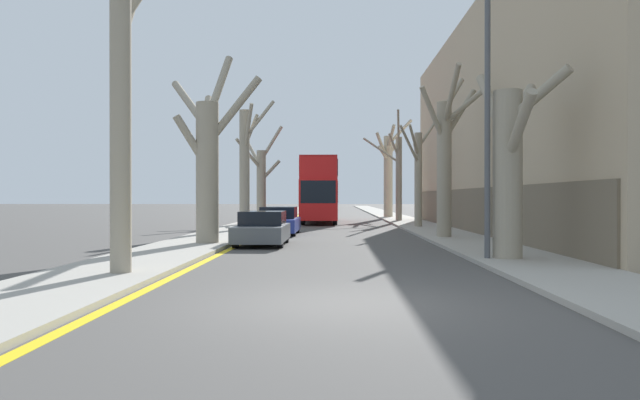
# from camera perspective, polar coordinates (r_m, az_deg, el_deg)

# --- Properties ---
(ground_plane) EXTENTS (300.00, 300.00, 0.00)m
(ground_plane) POSITION_cam_1_polar(r_m,az_deg,el_deg) (9.83, 1.35, -10.37)
(ground_plane) COLOR #4C4947
(sidewalk_left) EXTENTS (2.92, 120.00, 0.12)m
(sidewalk_left) POSITION_cam_1_polar(r_m,az_deg,el_deg) (59.93, -3.58, -1.43)
(sidewalk_left) COLOR #A39E93
(sidewalk_left) RESTS_ON ground
(sidewalk_right) EXTENTS (2.92, 120.00, 0.12)m
(sidewalk_right) POSITION_cam_1_polar(r_m,az_deg,el_deg) (59.92, 6.59, -1.44)
(sidewalk_right) COLOR #A39E93
(sidewalk_right) RESTS_ON ground
(building_facade_right) EXTENTS (10.08, 31.94, 11.32)m
(building_facade_right) POSITION_cam_1_polar(r_m,az_deg,el_deg) (31.78, 23.37, 7.16)
(building_facade_right) COLOR tan
(building_facade_right) RESTS_ON ground
(kerb_line_stripe) EXTENTS (0.24, 120.00, 0.01)m
(kerb_line_stripe) POSITION_cam_1_polar(r_m,az_deg,el_deg) (59.81, -2.01, -1.49)
(kerb_line_stripe) COLOR yellow
(kerb_line_stripe) RESTS_ON ground
(street_tree_left_0) EXTENTS (1.48, 4.12, 8.09)m
(street_tree_left_0) POSITION_cam_1_polar(r_m,az_deg,el_deg) (13.84, -19.12, 9.94)
(street_tree_left_0) COLOR gray
(street_tree_left_0) RESTS_ON ground
(street_tree_left_1) EXTENTS (4.11, 3.19, 7.45)m
(street_tree_left_1) POSITION_cam_1_polar(r_m,az_deg,el_deg) (21.99, -11.17, 4.15)
(street_tree_left_1) COLOR gray
(street_tree_left_1) RESTS_ON ground
(street_tree_left_2) EXTENTS (1.75, 3.09, 7.32)m
(street_tree_left_2) POSITION_cam_1_polar(r_m,az_deg,el_deg) (30.99, -7.44, 3.52)
(street_tree_left_2) COLOR gray
(street_tree_left_2) RESTS_ON ground
(street_tree_left_3) EXTENTS (3.00, 4.23, 6.76)m
(street_tree_left_3) POSITION_cam_1_polar(r_m,az_deg,el_deg) (39.06, -5.93, 1.97)
(street_tree_left_3) COLOR gray
(street_tree_left_3) RESTS_ON ground
(street_tree_right_0) EXTENTS (1.76, 3.98, 5.68)m
(street_tree_right_0) POSITION_cam_1_polar(r_m,az_deg,el_deg) (16.84, 18.37, 3.49)
(street_tree_right_0) COLOR gray
(street_tree_right_0) RESTS_ON ground
(street_tree_right_1) EXTENTS (2.98, 3.39, 7.19)m
(street_tree_right_1) POSITION_cam_1_polar(r_m,az_deg,el_deg) (25.23, 12.47, 4.21)
(street_tree_right_1) COLOR gray
(street_tree_right_1) RESTS_ON ground
(street_tree_right_2) EXTENTS (2.76, 2.93, 6.89)m
(street_tree_right_2) POSITION_cam_1_polar(r_m,az_deg,el_deg) (33.95, 9.79, 2.58)
(street_tree_right_2) COLOR gray
(street_tree_right_2) RESTS_ON ground
(street_tree_right_3) EXTENTS (2.88, 2.70, 8.15)m
(street_tree_right_3) POSITION_cam_1_polar(r_m,az_deg,el_deg) (42.75, 7.77, 2.58)
(street_tree_right_3) COLOR gray
(street_tree_right_3) RESTS_ON ground
(street_tree_right_4) EXTENTS (3.44, 2.83, 8.80)m
(street_tree_right_4) POSITION_cam_1_polar(r_m,az_deg,el_deg) (50.83, 6.88, 2.89)
(street_tree_right_4) COLOR gray
(street_tree_right_4) RESTS_ON ground
(double_decker_bus) EXTENTS (2.50, 10.10, 4.52)m
(double_decker_bus) POSITION_cam_1_polar(r_m,az_deg,el_deg) (40.85, 0.03, 1.29)
(double_decker_bus) COLOR red
(double_decker_bus) RESTS_ON ground
(parked_car_0) EXTENTS (1.84, 3.98, 1.29)m
(parked_car_0) POSITION_cam_1_polar(r_m,az_deg,el_deg) (21.86, -5.79, -2.89)
(parked_car_0) COLOR #4C5156
(parked_car_0) RESTS_ON ground
(parked_car_1) EXTENTS (1.89, 4.44, 1.36)m
(parked_car_1) POSITION_cam_1_polar(r_m,az_deg,el_deg) (28.09, -4.15, -2.13)
(parked_car_1) COLOR navy
(parked_car_1) RESTS_ON ground
(lamp_post) EXTENTS (1.40, 0.20, 9.02)m
(lamp_post) POSITION_cam_1_polar(r_m,az_deg,el_deg) (16.87, 16.11, 11.06)
(lamp_post) COLOR #4C4F54
(lamp_post) RESTS_ON ground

